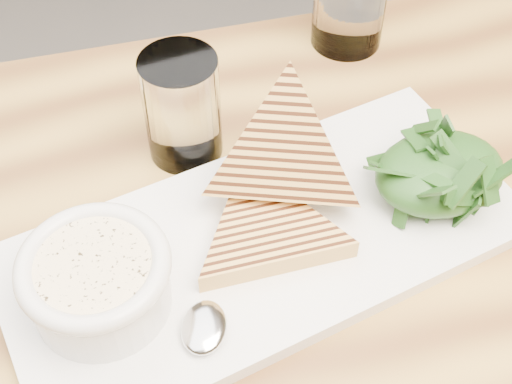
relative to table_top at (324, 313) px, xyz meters
name	(u,v)px	position (x,y,z in m)	size (l,w,h in m)	color
table_top	(324,313)	(0.00, 0.00, 0.00)	(1.09, 0.72, 0.04)	#B4873A
table_leg_br	(498,177)	(0.49, 0.31, -0.37)	(0.06, 0.06, 0.70)	#B4873A
platter	(265,242)	(-0.03, 0.06, 0.03)	(0.43, 0.19, 0.02)	white
soup_bowl	(100,287)	(-0.16, 0.05, 0.06)	(0.10, 0.10, 0.04)	white
soup	(93,267)	(-0.16, 0.05, 0.08)	(0.09, 0.09, 0.01)	#F9DFA9
bowl_rim	(93,265)	(-0.16, 0.05, 0.08)	(0.11, 0.11, 0.01)	white
sandwich_flat	(267,231)	(-0.02, 0.06, 0.04)	(0.15, 0.15, 0.02)	gold
sandwich_lean	(284,154)	(0.01, 0.10, 0.08)	(0.15, 0.15, 0.08)	gold
salad_base	(440,173)	(0.13, 0.06, 0.06)	(0.11, 0.09, 0.04)	#133912
arugula_pile	(441,169)	(0.13, 0.06, 0.06)	(0.11, 0.10, 0.05)	#2B551D
spoon_bowl	(204,327)	(-0.10, 0.00, 0.04)	(0.03, 0.05, 0.01)	silver
glass_near	(182,108)	(-0.05, 0.20, 0.07)	(0.07, 0.07, 0.10)	white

